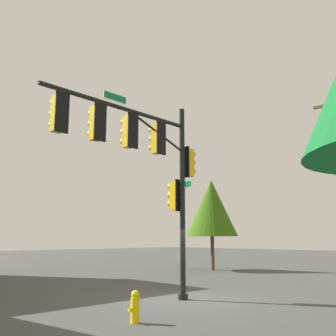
% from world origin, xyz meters
% --- Properties ---
extents(ground_plane, '(120.00, 120.00, 0.00)m').
position_xyz_m(ground_plane, '(0.00, 0.00, 0.00)').
color(ground_plane, '#414442').
extents(signal_pole_assembly, '(6.70, 1.15, 7.21)m').
position_xyz_m(signal_pole_assembly, '(1.80, -0.02, 5.04)').
color(signal_pole_assembly, black).
rests_on(signal_pole_assembly, ground_plane).
extents(fire_hydrant, '(0.33, 0.24, 0.83)m').
position_xyz_m(fire_hydrant, '(3.72, 1.80, 0.41)').
color(fire_hydrant, yellow).
rests_on(fire_hydrant, ground_plane).
extents(tree_far, '(3.63, 3.63, 6.37)m').
position_xyz_m(tree_far, '(-10.93, -7.53, 4.34)').
color(tree_far, brown).
rests_on(tree_far, ground_plane).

